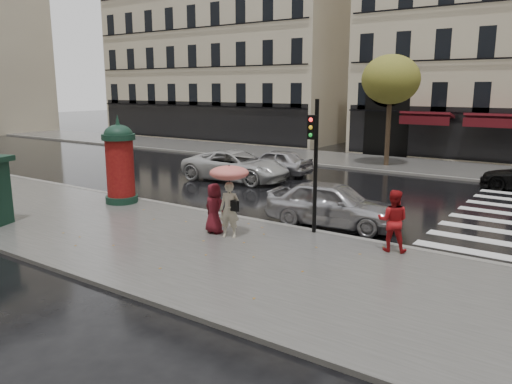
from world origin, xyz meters
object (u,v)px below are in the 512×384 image
Objects in this scene: morris_column at (120,161)px; car_far_silver at (275,162)px; traffic_light at (314,153)px; car_white at (236,166)px; woman_red at (393,221)px; car_silver at (333,204)px; woman_umbrella at (229,189)px; man_burgundy at (214,208)px.

morris_column is 0.85× the size of car_far_silver.
traffic_light is at bearing 4.11° from morris_column.
car_white reaches higher than car_far_silver.
car_silver is (-2.78, 1.80, -0.23)m from woman_red.
traffic_light reaches higher than woman_red.
morris_column is (-6.61, 1.30, 0.17)m from woman_umbrella.
woman_red is at bearing -6.61° from traffic_light.
woman_umbrella reaches higher than man_burgundy.
morris_column is at bearing 98.14° from car_silver.
woman_red is 0.42× the size of traffic_light.
morris_column is at bearing 170.64° from car_white.
car_white is 2.75m from car_far_silver.
morris_column is at bearing 168.88° from woman_umbrella.
car_silver is (2.57, 3.30, -0.14)m from man_burgundy.
woman_red is 0.50× the size of morris_column.
morris_column is at bearing -4.61° from man_burgundy.
woman_umbrella is 3.97m from car_silver.
man_burgundy is at bearing -151.98° from car_white.
woman_red is 1.10× the size of man_burgundy.
woman_umbrella is at bearing -149.01° from car_white.
car_far_silver is (-7.25, 7.62, -0.07)m from car_silver.
man_burgundy is (-5.35, -1.50, -0.08)m from woman_red.
car_silver is (-0.04, 1.48, -1.91)m from traffic_light.
car_silver is at bearing -121.05° from man_burgundy.
car_white is (-10.73, 6.76, -0.23)m from woman_red.
car_silver is 10.52m from car_far_silver.
man_burgundy is 6.10m from morris_column.
car_far_silver is (-10.03, 9.42, -0.30)m from woman_red.
woman_umbrella reaches higher than car_far_silver.
woman_red is 3.32m from car_silver.
man_burgundy is at bearing -145.21° from traffic_light.
woman_red is 5.56m from man_burgundy.
car_white is (0.53, 7.05, -1.05)m from morris_column.
traffic_light is (1.91, 1.91, 1.04)m from woman_umbrella.
woman_red reaches higher than car_silver.
woman_red reaches higher than car_far_silver.
man_burgundy is 11.88m from car_far_silver.
morris_column is 0.84× the size of traffic_light.
woman_umbrella is 0.65× the size of morris_column.
woman_umbrella is 12.29m from car_far_silver.
woman_umbrella reaches higher than car_silver.
car_silver reaches higher than car_far_silver.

